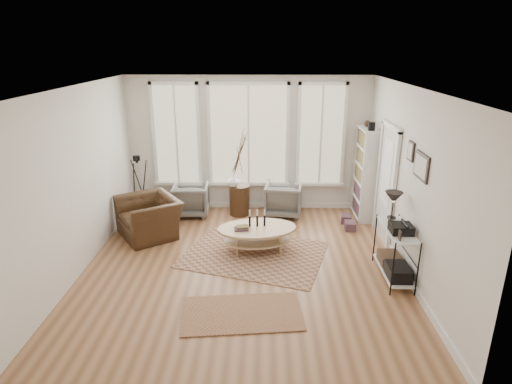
{
  "coord_description": "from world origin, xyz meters",
  "views": [
    {
      "loc": [
        0.33,
        -6.31,
        3.5
      ],
      "look_at": [
        0.2,
        0.6,
        1.1
      ],
      "focal_mm": 30.0,
      "sensor_mm": 36.0,
      "label": 1
    }
  ],
  "objects_px": {
    "coffee_table": "(257,232)",
    "accent_chair": "(149,217)",
    "armchair_left": "(191,199)",
    "bookcase": "(365,174)",
    "armchair_right": "(283,199)",
    "side_table": "(239,175)",
    "low_shelf": "(395,248)"
  },
  "relations": [
    {
      "from": "low_shelf",
      "to": "armchair_left",
      "type": "relative_size",
      "value": 1.73
    },
    {
      "from": "coffee_table",
      "to": "accent_chair",
      "type": "xyz_separation_m",
      "value": [
        -2.06,
        0.6,
        0.03
      ]
    },
    {
      "from": "armchair_left",
      "to": "armchair_right",
      "type": "distance_m",
      "value": 1.98
    },
    {
      "from": "armchair_left",
      "to": "accent_chair",
      "type": "height_order",
      "value": "accent_chair"
    },
    {
      "from": "side_table",
      "to": "accent_chair",
      "type": "bearing_deg",
      "value": -146.47
    },
    {
      "from": "low_shelf",
      "to": "armchair_left",
      "type": "xyz_separation_m",
      "value": [
        -3.6,
        2.56,
        -0.17
      ]
    },
    {
      "from": "armchair_right",
      "to": "accent_chair",
      "type": "relative_size",
      "value": 0.68
    },
    {
      "from": "bookcase",
      "to": "accent_chair",
      "type": "relative_size",
      "value": 1.81
    },
    {
      "from": "bookcase",
      "to": "low_shelf",
      "type": "relative_size",
      "value": 1.58
    },
    {
      "from": "accent_chair",
      "to": "bookcase",
      "type": "bearing_deg",
      "value": 68.54
    },
    {
      "from": "armchair_left",
      "to": "armchair_right",
      "type": "bearing_deg",
      "value": 178.54
    },
    {
      "from": "low_shelf",
      "to": "side_table",
      "type": "bearing_deg",
      "value": 134.61
    },
    {
      "from": "coffee_table",
      "to": "armchair_right",
      "type": "relative_size",
      "value": 1.94
    },
    {
      "from": "coffee_table",
      "to": "side_table",
      "type": "distance_m",
      "value": 1.83
    },
    {
      "from": "bookcase",
      "to": "low_shelf",
      "type": "distance_m",
      "value": 2.56
    },
    {
      "from": "low_shelf",
      "to": "armchair_right",
      "type": "distance_m",
      "value": 3.06
    },
    {
      "from": "coffee_table",
      "to": "side_table",
      "type": "xyz_separation_m",
      "value": [
        -0.4,
        1.71,
        0.54
      ]
    },
    {
      "from": "bookcase",
      "to": "coffee_table",
      "type": "bearing_deg",
      "value": -143.82
    },
    {
      "from": "coffee_table",
      "to": "bookcase",
      "type": "bearing_deg",
      "value": 36.18
    },
    {
      "from": "bookcase",
      "to": "accent_chair",
      "type": "bearing_deg",
      "value": -166.58
    },
    {
      "from": "armchair_left",
      "to": "armchair_right",
      "type": "relative_size",
      "value": 0.97
    },
    {
      "from": "bookcase",
      "to": "armchair_right",
      "type": "bearing_deg",
      "value": 177.7
    },
    {
      "from": "armchair_left",
      "to": "bookcase",
      "type": "bearing_deg",
      "value": 177.1
    },
    {
      "from": "bookcase",
      "to": "armchair_left",
      "type": "xyz_separation_m",
      "value": [
        -3.66,
        0.04,
        -0.61
      ]
    },
    {
      "from": "armchair_right",
      "to": "side_table",
      "type": "bearing_deg",
      "value": 5.98
    },
    {
      "from": "coffee_table",
      "to": "accent_chair",
      "type": "height_order",
      "value": "accent_chair"
    },
    {
      "from": "side_table",
      "to": "low_shelf",
      "type": "bearing_deg",
      "value": -45.39
    },
    {
      "from": "armchair_left",
      "to": "accent_chair",
      "type": "relative_size",
      "value": 0.66
    },
    {
      "from": "low_shelf",
      "to": "accent_chair",
      "type": "relative_size",
      "value": 1.14
    },
    {
      "from": "side_table",
      "to": "accent_chair",
      "type": "height_order",
      "value": "side_table"
    },
    {
      "from": "coffee_table",
      "to": "accent_chair",
      "type": "relative_size",
      "value": 1.32
    },
    {
      "from": "bookcase",
      "to": "coffee_table",
      "type": "xyz_separation_m",
      "value": [
        -2.22,
        -1.63,
        -0.61
      ]
    }
  ]
}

